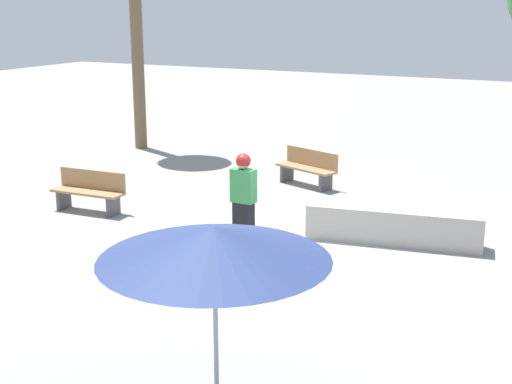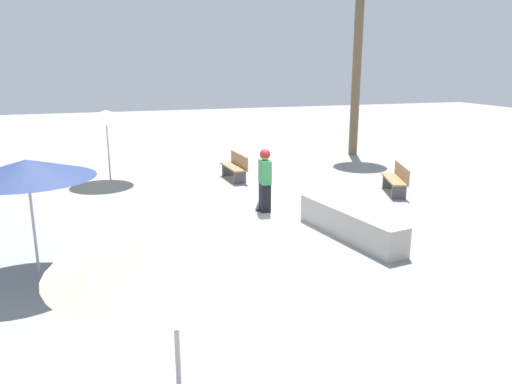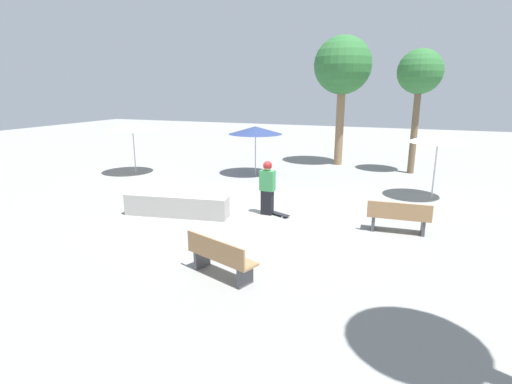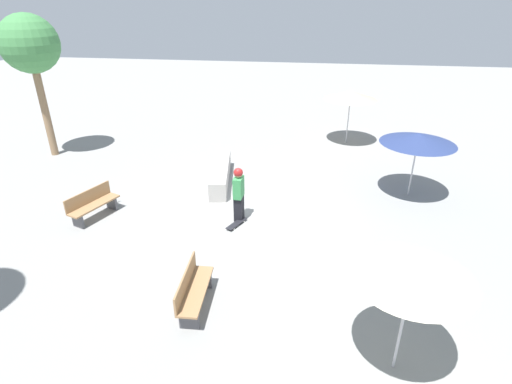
# 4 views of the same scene
# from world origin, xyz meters

# --- Properties ---
(ground_plane) EXTENTS (60.00, 60.00, 0.00)m
(ground_plane) POSITION_xyz_m (0.00, 0.00, 0.00)
(ground_plane) COLOR gray
(skater_main) EXTENTS (0.45, 0.27, 1.64)m
(skater_main) POSITION_xyz_m (0.91, 0.07, 0.88)
(skater_main) COLOR black
(skater_main) RESTS_ON ground_plane
(skateboard) EXTENTS (0.81, 0.52, 0.07)m
(skateboard) POSITION_xyz_m (1.26, 0.06, 0.06)
(skateboard) COLOR black
(skateboard) RESTS_ON ground_plane
(concrete_ledge) EXTENTS (3.18, 1.07, 0.64)m
(concrete_ledge) POSITION_xyz_m (-1.56, -1.07, 0.32)
(concrete_ledge) COLOR #A8A39E
(concrete_ledge) RESTS_ON ground_plane
(bench_near) EXTENTS (1.65, 0.96, 0.85)m
(bench_near) POSITION_xyz_m (1.44, -4.21, 0.43)
(bench_near) COLOR #47474C
(bench_near) RESTS_ON ground_plane
(bench_far) EXTENTS (1.62, 0.53, 0.85)m
(bench_far) POSITION_xyz_m (4.66, -0.18, 0.43)
(bench_far) COLOR #47474C
(bench_far) RESTS_ON ground_plane
(shade_umbrella_navy) EXTENTS (2.33, 2.33, 2.12)m
(shade_umbrella_navy) POSITION_xyz_m (-1.53, 5.30, 1.95)
(shade_umbrella_navy) COLOR #B7B7BC
(shade_umbrella_navy) RESTS_ON ground_plane
(shade_umbrella_tan) EXTENTS (2.29, 2.29, 2.30)m
(shade_umbrella_tan) POSITION_xyz_m (-6.59, 3.51, 2.12)
(shade_umbrella_tan) COLOR #B7B7BC
(shade_umbrella_tan) RESTS_ON ground_plane
(shade_umbrella_cream) EXTENTS (1.94, 1.94, 2.30)m
(shade_umbrella_cream) POSITION_xyz_m (5.62, 3.77, 2.13)
(shade_umbrella_cream) COLOR #B7B7BC
(shade_umbrella_cream) RESTS_ON ground_plane
(palm_tree_left) EXTENTS (2.72, 2.72, 6.14)m
(palm_tree_left) POSITION_xyz_m (1.43, 9.10, 4.69)
(palm_tree_left) COLOR #896B4C
(palm_tree_left) RESTS_ON ground_plane
(palm_tree_right) EXTENTS (1.89, 1.89, 5.35)m
(palm_tree_right) POSITION_xyz_m (4.87, 8.17, 4.29)
(palm_tree_right) COLOR brown
(palm_tree_right) RESTS_ON ground_plane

